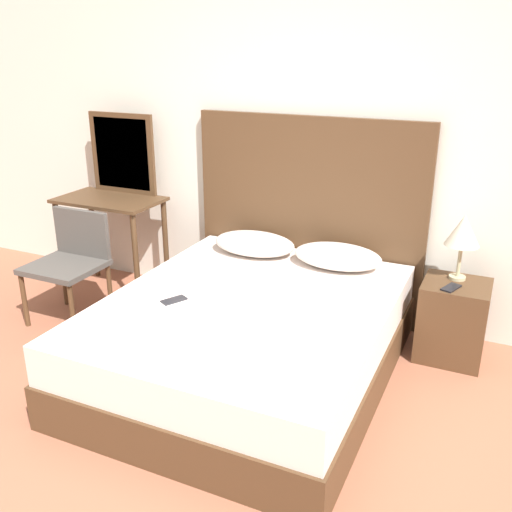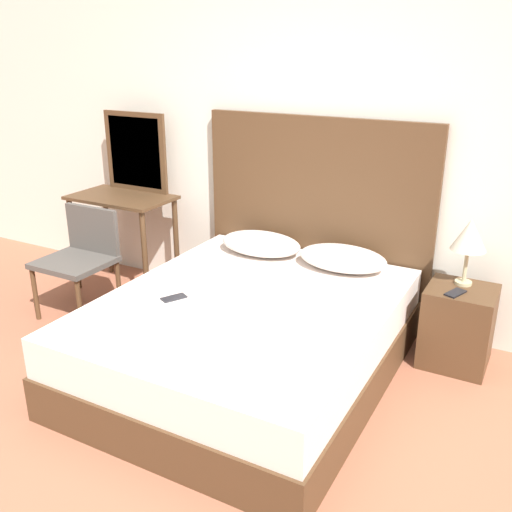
{
  "view_description": "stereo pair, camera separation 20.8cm",
  "coord_description": "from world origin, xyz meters",
  "px_view_note": "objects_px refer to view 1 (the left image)",
  "views": [
    {
      "loc": [
        1.34,
        -1.65,
        1.95
      ],
      "look_at": [
        0.0,
        1.24,
        0.75
      ],
      "focal_mm": 40.0,
      "sensor_mm": 36.0,
      "label": 1
    },
    {
      "loc": [
        1.52,
        -1.56,
        1.95
      ],
      "look_at": [
        0.0,
        1.24,
        0.75
      ],
      "focal_mm": 40.0,
      "sensor_mm": 36.0,
      "label": 2
    }
  ],
  "objects_px": {
    "bed": "(249,338)",
    "nightstand": "(452,320)",
    "vanity_desk": "(111,218)",
    "chair": "(71,257)",
    "phone_on_bed": "(174,300)",
    "table_lamp": "(463,232)",
    "phone_on_nightstand": "(451,288)"
  },
  "relations": [
    {
      "from": "bed",
      "to": "nightstand",
      "type": "relative_size",
      "value": 3.82
    },
    {
      "from": "vanity_desk",
      "to": "chair",
      "type": "xyz_separation_m",
      "value": [
        0.02,
        -0.5,
        -0.16
      ]
    },
    {
      "from": "bed",
      "to": "phone_on_bed",
      "type": "height_order",
      "value": "phone_on_bed"
    },
    {
      "from": "table_lamp",
      "to": "phone_on_bed",
      "type": "bearing_deg",
      "value": -145.8
    },
    {
      "from": "vanity_desk",
      "to": "chair",
      "type": "bearing_deg",
      "value": -87.86
    },
    {
      "from": "phone_on_nightstand",
      "to": "vanity_desk",
      "type": "relative_size",
      "value": 0.2
    },
    {
      "from": "vanity_desk",
      "to": "phone_on_nightstand",
      "type": "bearing_deg",
      "value": -0.86
    },
    {
      "from": "nightstand",
      "to": "phone_on_bed",
      "type": "bearing_deg",
      "value": -148.09
    },
    {
      "from": "phone_on_bed",
      "to": "nightstand",
      "type": "bearing_deg",
      "value": 31.91
    },
    {
      "from": "phone_on_bed",
      "to": "phone_on_nightstand",
      "type": "distance_m",
      "value": 1.71
    },
    {
      "from": "table_lamp",
      "to": "chair",
      "type": "bearing_deg",
      "value": -166.33
    },
    {
      "from": "nightstand",
      "to": "table_lamp",
      "type": "distance_m",
      "value": 0.59
    },
    {
      "from": "nightstand",
      "to": "vanity_desk",
      "type": "relative_size",
      "value": 0.64
    },
    {
      "from": "phone_on_bed",
      "to": "phone_on_nightstand",
      "type": "xyz_separation_m",
      "value": [
        1.48,
        0.84,
        0.02
      ]
    },
    {
      "from": "nightstand",
      "to": "vanity_desk",
      "type": "bearing_deg",
      "value": -178.75
    },
    {
      "from": "chair",
      "to": "phone_on_nightstand",
      "type": "bearing_deg",
      "value": 10.06
    },
    {
      "from": "phone_on_bed",
      "to": "table_lamp",
      "type": "relative_size",
      "value": 0.39
    },
    {
      "from": "bed",
      "to": "chair",
      "type": "relative_size",
      "value": 2.49
    },
    {
      "from": "phone_on_bed",
      "to": "table_lamp",
      "type": "xyz_separation_m",
      "value": [
        1.5,
        1.02,
        0.33
      ]
    },
    {
      "from": "nightstand",
      "to": "phone_on_nightstand",
      "type": "bearing_deg",
      "value": -105.54
    },
    {
      "from": "nightstand",
      "to": "table_lamp",
      "type": "height_order",
      "value": "table_lamp"
    },
    {
      "from": "bed",
      "to": "vanity_desk",
      "type": "height_order",
      "value": "vanity_desk"
    },
    {
      "from": "vanity_desk",
      "to": "phone_on_bed",
      "type": "bearing_deg",
      "value": -37.56
    },
    {
      "from": "nightstand",
      "to": "table_lamp",
      "type": "bearing_deg",
      "value": 98.73
    },
    {
      "from": "phone_on_nightstand",
      "to": "vanity_desk",
      "type": "xyz_separation_m",
      "value": [
        -2.63,
        0.04,
        0.11
      ]
    },
    {
      "from": "vanity_desk",
      "to": "table_lamp",
      "type": "bearing_deg",
      "value": 2.94
    },
    {
      "from": "phone_on_bed",
      "to": "nightstand",
      "type": "relative_size",
      "value": 0.32
    },
    {
      "from": "nightstand",
      "to": "table_lamp",
      "type": "relative_size",
      "value": 1.22
    },
    {
      "from": "bed",
      "to": "phone_on_nightstand",
      "type": "distance_m",
      "value": 1.29
    },
    {
      "from": "phone_on_bed",
      "to": "chair",
      "type": "height_order",
      "value": "chair"
    },
    {
      "from": "chair",
      "to": "nightstand",
      "type": "bearing_deg",
      "value": 12.0
    },
    {
      "from": "table_lamp",
      "to": "chair",
      "type": "height_order",
      "value": "table_lamp"
    }
  ]
}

